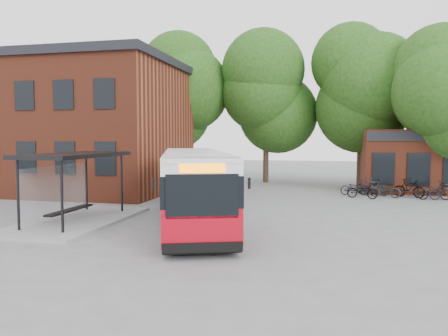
% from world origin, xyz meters
% --- Properties ---
extents(ground, '(100.00, 100.00, 0.00)m').
position_xyz_m(ground, '(0.00, 0.00, 0.00)').
color(ground, slate).
extents(station_building, '(18.40, 10.40, 8.50)m').
position_xyz_m(station_building, '(-13.00, 9.00, 4.25)').
color(station_building, maroon).
rests_on(station_building, ground).
extents(bus_shelter, '(3.60, 7.00, 2.90)m').
position_xyz_m(bus_shelter, '(-4.50, -1.00, 1.45)').
color(bus_shelter, black).
rests_on(bus_shelter, ground).
extents(bike_rail, '(5.20, 0.10, 0.38)m').
position_xyz_m(bike_rail, '(9.28, 10.00, 0.19)').
color(bike_rail, black).
rests_on(bike_rail, ground).
extents(tree_0, '(7.92, 7.92, 11.00)m').
position_xyz_m(tree_0, '(-6.00, 16.00, 5.50)').
color(tree_0, '#1B4011').
rests_on(tree_0, ground).
extents(tree_1, '(7.92, 7.92, 10.40)m').
position_xyz_m(tree_1, '(1.00, 17.00, 5.20)').
color(tree_1, '#1B4011').
rests_on(tree_1, ground).
extents(tree_2, '(7.92, 7.92, 11.00)m').
position_xyz_m(tree_2, '(8.00, 16.00, 5.50)').
color(tree_2, '#1B4011').
rests_on(tree_2, ground).
extents(city_bus, '(6.12, 11.69, 2.93)m').
position_xyz_m(city_bus, '(0.25, 0.14, 1.46)').
color(city_bus, '#AA0717').
rests_on(city_bus, ground).
extents(bicycle_0, '(1.86, 1.24, 0.93)m').
position_xyz_m(bicycle_0, '(7.28, 10.61, 0.46)').
color(bicycle_0, black).
rests_on(bicycle_0, ground).
extents(bicycle_1, '(1.77, 0.79, 1.03)m').
position_xyz_m(bicycle_1, '(8.28, 10.99, 0.52)').
color(bicycle_1, black).
rests_on(bicycle_1, ground).
extents(bicycle_2, '(1.87, 1.23, 0.93)m').
position_xyz_m(bicycle_2, '(7.63, 9.05, 0.46)').
color(bicycle_2, black).
rests_on(bicycle_2, ground).
extents(bicycle_3, '(1.76, 0.66, 1.04)m').
position_xyz_m(bicycle_3, '(8.48, 10.43, 0.52)').
color(bicycle_3, black).
rests_on(bicycle_3, ground).
extents(bicycle_4, '(1.86, 1.07, 0.92)m').
position_xyz_m(bicycle_4, '(8.97, 9.82, 0.46)').
color(bicycle_4, '#292521').
rests_on(bicycle_4, ground).
extents(bicycle_5, '(1.81, 1.19, 1.06)m').
position_xyz_m(bicycle_5, '(10.35, 10.14, 0.53)').
color(bicycle_5, black).
rests_on(bicycle_5, ground).
extents(bicycle_6, '(1.91, 0.85, 0.97)m').
position_xyz_m(bicycle_6, '(11.53, 9.34, 0.48)').
color(bicycle_6, black).
rests_on(bicycle_6, ground).
extents(bicycle_7, '(1.88, 1.02, 1.09)m').
position_xyz_m(bicycle_7, '(12.11, 9.43, 0.54)').
color(bicycle_7, black).
rests_on(bicycle_7, ground).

